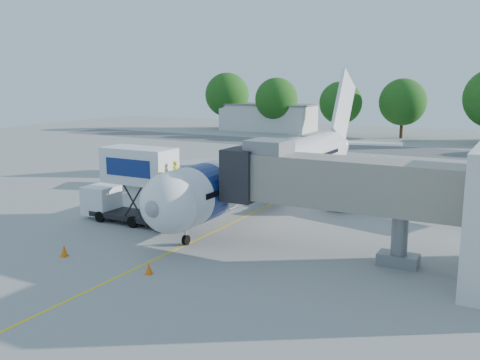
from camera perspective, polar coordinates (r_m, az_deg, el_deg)
The scene contains 14 objects.
ground at distance 41.71m, azimuth 1.65°, elevation -3.43°, with size 160.00×160.00×0.00m, color #969693.
guidance_line at distance 41.71m, azimuth 1.65°, elevation -3.43°, with size 0.15×70.00×0.01m, color yellow.
taxiway_strip at distance 80.79m, azimuth 15.41°, elevation 3.12°, with size 120.00×10.00×0.01m, color #59595B.
aircraft at distance 44.74m, azimuth 4.08°, elevation 1.37°, with size 34.17×37.73×11.35m.
jet_bridge at distance 31.37m, azimuth 8.85°, elevation -0.19°, with size 13.90×3.20×6.60m.
catering_hiloader at distance 38.81m, azimuth -11.40°, elevation -0.55°, with size 8.50×2.44×5.50m.
ground_tug at distance 26.26m, azimuth -6.66°, elevation -10.59°, with size 3.58×2.21×1.34m.
safety_cone_a at distance 29.19m, azimuth -9.70°, elevation -9.28°, with size 0.40×0.40×0.64m.
safety_cone_b at distance 33.12m, azimuth -18.25°, elevation -7.18°, with size 0.45×0.45×0.71m.
outbuilding_left at distance 106.89m, azimuth 3.01°, elevation 6.71°, with size 18.40×8.40×5.30m.
tree_a at distance 110.62m, azimuth -1.39°, elevation 9.07°, with size 8.94×8.94×11.40m.
tree_b at distance 103.39m, azimuth 3.91°, elevation 8.59°, with size 8.16×8.16×10.40m.
tree_c at distance 98.35m, azimuth 10.68°, elevation 8.09°, with size 7.64×7.64×9.74m.
tree_d at distance 96.84m, azimuth 16.97°, elevation 7.96°, with size 8.05×8.05×10.26m.
Camera 1 is at (18.42, -35.99, 10.26)m, focal length 40.00 mm.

